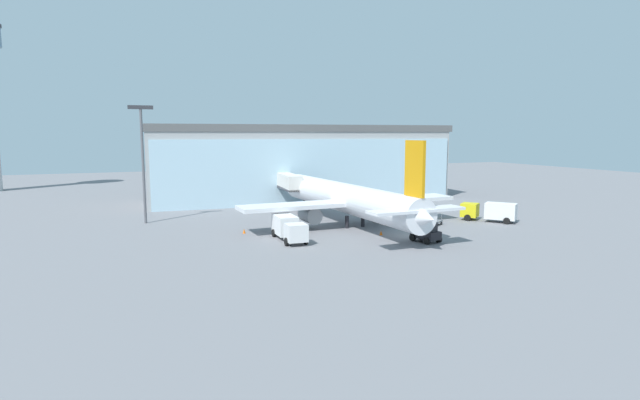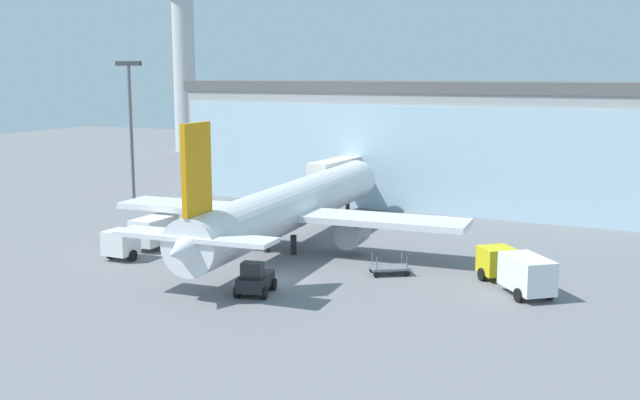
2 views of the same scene
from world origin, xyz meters
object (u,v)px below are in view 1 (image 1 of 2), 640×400
jet_bridge (286,181)px  catering_truck (288,227)px  apron_light_mast (143,153)px  fuel_truck (491,211)px  baggage_cart (433,222)px  safety_cone_nose (381,233)px  safety_cone_wingtip (244,231)px  airplane (347,199)px  pushback_tug (426,233)px

jet_bridge → catering_truck: (-7.98, -24.72, -2.80)m
apron_light_mast → catering_truck: bearing=-50.8°
catering_truck → fuel_truck: bearing=93.4°
fuel_truck → baggage_cart: size_ratio=2.21×
jet_bridge → safety_cone_nose: 26.82m
apron_light_mast → safety_cone_wingtip: 18.64m
jet_bridge → safety_cone_nose: size_ratio=23.90×
apron_light_mast → safety_cone_wingtip: bearing=-48.4°
airplane → fuel_truck: (19.44, -5.31, -2.04)m
apron_light_mast → airplane: apron_light_mast is taller
safety_cone_wingtip → apron_light_mast: bearing=131.6°
fuel_truck → safety_cone_nose: 18.84m
apron_light_mast → baggage_cart: size_ratio=4.91×
pushback_tug → safety_cone_wingtip: pushback_tug is taller
apron_light_mast → catering_truck: (14.49, -17.78, -8.12)m
safety_cone_wingtip → airplane: bearing=1.8°
airplane → safety_cone_nose: size_ratio=68.83×
pushback_tug → safety_cone_wingtip: size_ratio=6.35×
catering_truck → baggage_cart: bearing=95.4°
apron_light_mast → pushback_tug: apron_light_mast is taller
fuel_truck → airplane: bearing=37.1°
apron_light_mast → catering_truck: size_ratio=2.15×
airplane → baggage_cart: bearing=-117.4°
jet_bridge → airplane: 18.75m
fuel_truck → pushback_tug: 17.60m
baggage_cart → catering_truck: bearing=151.7°
jet_bridge → safety_cone_wingtip: 22.72m
jet_bridge → apron_light_mast: 24.12m
jet_bridge → baggage_cart: size_ratio=4.08×
apron_light_mast → baggage_cart: (35.21, -16.46, -9.09)m
safety_cone_nose → safety_cone_wingtip: (-14.99, 7.30, 0.00)m
safety_cone_wingtip → catering_truck: bearing=-56.4°
jet_bridge → catering_truck: bearing=166.8°
jet_bridge → apron_light_mast: apron_light_mast is taller
apron_light_mast → baggage_cart: apron_light_mast is taller
baggage_cart → jet_bridge: bearing=86.6°
apron_light_mast → safety_cone_nose: bearing=-37.0°
catering_truck → safety_cone_wingtip: catering_truck is taller
pushback_tug → airplane: bearing=4.3°
apron_light_mast → airplane: (24.90, -11.63, -6.08)m
airplane → pushback_tug: 13.77m
fuel_truck → pushback_tug: bearing=78.4°
catering_truck → baggage_cart: (20.71, 1.32, -0.97)m
pushback_tug → safety_cone_wingtip: bearing=43.4°
jet_bridge → safety_cone_nose: (3.23, -26.32, -3.99)m
baggage_cart → safety_cone_wingtip: 24.89m
jet_bridge → apron_light_mast: size_ratio=0.83×
safety_cone_nose → apron_light_mast: bearing=143.0°
catering_truck → fuel_truck: size_ratio=1.03×
safety_cone_nose → fuel_truck: bearing=7.5°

